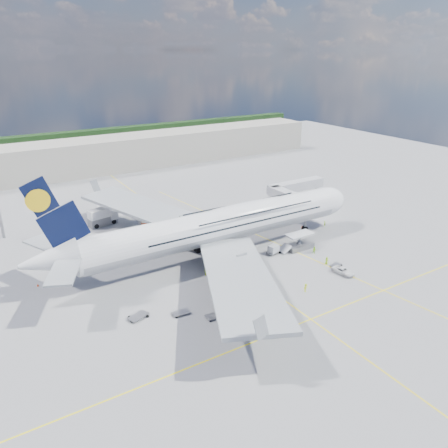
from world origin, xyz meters
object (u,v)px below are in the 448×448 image
cargo_loader (299,244)px  cone_wing_right_inner (230,314)px  cone_wing_right_outer (244,296)px  service_van (343,271)px  catering_truck_inner (151,222)px  catering_truck_outer (102,217)px  dolly_row_a (181,313)px  crew_loader (314,250)px  dolly_nose_far (336,265)px  dolly_nose_near (274,249)px  baggage_tug (230,299)px  crew_wing (206,271)px  crew_nose (325,224)px  crew_tug (306,288)px  dolly_row_b (224,285)px  crew_van (327,261)px  jet_bridge (293,191)px  dolly_back (138,316)px  cone_wing_left_outer (136,237)px  airliner (220,225)px  cone_wing_left_inner (172,229)px  cone_nose (302,227)px  cone_tail (38,285)px  dolly_row_c (215,315)px

cargo_loader → cone_wing_right_inner: (-27.79, -14.75, -0.96)m
cone_wing_right_outer → service_van: bearing=-7.2°
catering_truck_inner → catering_truck_outer: size_ratio=0.77×
dolly_row_a → catering_truck_inner: bearing=79.4°
service_van → crew_loader: 10.20m
dolly_nose_far → catering_truck_outer: (-34.64, 48.93, 1.76)m
dolly_nose_near → cone_wing_right_inner: 26.37m
baggage_tug → crew_wing: bearing=105.5°
crew_nose → crew_loader: (-13.48, -10.86, 0.12)m
crew_loader → crew_tug: crew_loader is taller
dolly_row_b → crew_van: 24.33m
dolly_row_a → crew_nose: size_ratio=2.04×
jet_bridge → dolly_nose_far: jet_bridge is taller
dolly_back → cone_wing_left_outer: cone_wing_left_outer is taller
airliner → crew_loader: bearing=-32.1°
cargo_loader → cone_wing_left_inner: bearing=128.1°
dolly_back → crew_loader: size_ratio=2.19×
crew_loader → crew_tug: size_ratio=1.04×
dolly_nose_near → cone_nose: size_ratio=6.78×
cargo_loader → baggage_tug: cargo_loader is taller
dolly_nose_far → cone_tail: size_ratio=5.41×
cone_tail → jet_bridge: bearing=4.2°
airliner → catering_truck_inner: bearing=108.6°
dolly_nose_far → crew_nose: crew_nose is taller
cargo_loader → dolly_row_b: size_ratio=2.43×
jet_bridge → crew_tug: jet_bridge is taller
crew_nose → catering_truck_inner: bearing=139.2°
dolly_nose_near → catering_truck_inner: catering_truck_inner is taller
dolly_back → crew_nose: size_ratio=2.53×
cone_tail → dolly_nose_near: bearing=-14.4°
catering_truck_inner → crew_loader: (25.13, -33.05, -0.74)m
dolly_back → cone_wing_left_outer: (11.84, 32.34, -0.13)m
dolly_row_b → catering_truck_outer: (-9.47, 44.86, 0.95)m
cone_wing_right_outer → dolly_row_b: bearing=110.4°
airliner → cone_wing_right_outer: airliner is taller
catering_truck_inner → cone_wing_right_outer: (1.30, -40.33, -1.31)m
dolly_row_c → cone_wing_right_inner: bearing=-18.3°
dolly_row_b → dolly_nose_near: 19.38m
jet_bridge → cone_tail: jet_bridge is taller
dolly_row_a → cone_wing_left_inner: 38.54m
service_van → cone_wing_right_inner: 27.56m
dolly_back → cone_tail: cone_tail is taller
crew_loader → cargo_loader: bearing=138.0°
catering_truck_inner → crew_van: bearing=-49.5°
service_van → catering_truck_outer: bearing=115.8°
dolly_row_b → crew_van: bearing=4.4°
dolly_row_b → crew_nose: dolly_row_b is taller
baggage_tug → cone_tail: 37.40m
jet_bridge → cone_wing_right_inner: 52.74m
crew_wing → dolly_back: bearing=126.2°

